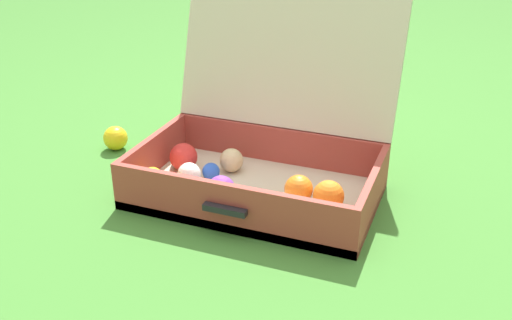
# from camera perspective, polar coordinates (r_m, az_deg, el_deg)

# --- Properties ---
(ground_plane) EXTENTS (16.00, 16.00, 0.00)m
(ground_plane) POSITION_cam_1_polar(r_m,az_deg,el_deg) (1.59, 3.01, -3.91)
(ground_plane) COLOR #3D7A2D
(open_suitcase) EXTENTS (0.64, 0.54, 0.50)m
(open_suitcase) POSITION_cam_1_polar(r_m,az_deg,el_deg) (1.61, 0.56, 0.97)
(open_suitcase) COLOR beige
(open_suitcase) RESTS_ON ground
(stray_ball_on_grass) EXTENTS (0.08, 0.08, 0.08)m
(stray_ball_on_grass) POSITION_cam_1_polar(r_m,az_deg,el_deg) (1.92, -13.44, 2.08)
(stray_ball_on_grass) COLOR yellow
(stray_ball_on_grass) RESTS_ON ground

